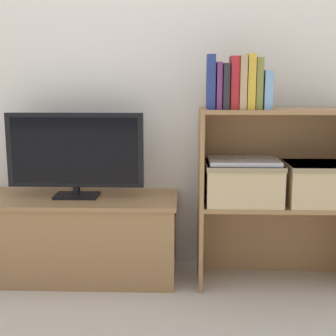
{
  "coord_description": "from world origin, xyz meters",
  "views": [
    {
      "loc": [
        0.08,
        -2.12,
        1.01
      ],
      "look_at": [
        0.0,
        0.16,
        0.59
      ],
      "focal_mm": 50.0,
      "sensor_mm": 36.0,
      "label": 1
    }
  ],
  "objects_px": {
    "tv_stand": "(78,236)",
    "storage_basket_left": "(243,181)",
    "storage_basket_right": "(323,182)",
    "tv": "(75,152)",
    "book_olive": "(258,84)",
    "book_charcoal": "(225,86)",
    "book_skyblue": "(266,90)",
    "book_navy": "(211,82)",
    "book_plum": "(219,86)",
    "book_mustard": "(250,82)",
    "laptop": "(243,161)",
    "book_tan": "(242,83)",
    "book_crimson": "(234,83)"
  },
  "relations": [
    {
      "from": "tv_stand",
      "to": "storage_basket_left",
      "type": "height_order",
      "value": "storage_basket_left"
    },
    {
      "from": "storage_basket_right",
      "to": "tv",
      "type": "bearing_deg",
      "value": 177.23
    },
    {
      "from": "tv_stand",
      "to": "book_olive",
      "type": "height_order",
      "value": "book_olive"
    },
    {
      "from": "tv",
      "to": "storage_basket_left",
      "type": "xyz_separation_m",
      "value": [
        0.84,
        -0.06,
        -0.13
      ]
    },
    {
      "from": "book_charcoal",
      "to": "book_olive",
      "type": "bearing_deg",
      "value": 0.0
    },
    {
      "from": "tv_stand",
      "to": "book_skyblue",
      "type": "distance_m",
      "value": 1.21
    },
    {
      "from": "book_navy",
      "to": "book_olive",
      "type": "relative_size",
      "value": 1.06
    },
    {
      "from": "book_plum",
      "to": "tv_stand",
      "type": "bearing_deg",
      "value": 172.08
    },
    {
      "from": "book_charcoal",
      "to": "book_mustard",
      "type": "bearing_deg",
      "value": 0.0
    },
    {
      "from": "book_olive",
      "to": "tv",
      "type": "bearing_deg",
      "value": 173.78
    },
    {
      "from": "tv",
      "to": "book_olive",
      "type": "height_order",
      "value": "book_olive"
    },
    {
      "from": "book_mustard",
      "to": "book_olive",
      "type": "height_order",
      "value": "book_mustard"
    },
    {
      "from": "book_skyblue",
      "to": "laptop",
      "type": "height_order",
      "value": "book_skyblue"
    },
    {
      "from": "book_skyblue",
      "to": "storage_basket_left",
      "type": "bearing_deg",
      "value": 157.82
    },
    {
      "from": "tv_stand",
      "to": "book_plum",
      "type": "height_order",
      "value": "book_plum"
    },
    {
      "from": "book_charcoal",
      "to": "storage_basket_right",
      "type": "xyz_separation_m",
      "value": [
        0.49,
        0.04,
        -0.46
      ]
    },
    {
      "from": "book_plum",
      "to": "book_mustard",
      "type": "height_order",
      "value": "book_mustard"
    },
    {
      "from": "book_plum",
      "to": "storage_basket_right",
      "type": "bearing_deg",
      "value": 4.11
    },
    {
      "from": "book_navy",
      "to": "book_mustard",
      "type": "distance_m",
      "value": 0.18
    },
    {
      "from": "laptop",
      "to": "tv_stand",
      "type": "bearing_deg",
      "value": 175.83
    },
    {
      "from": "book_tan",
      "to": "storage_basket_right",
      "type": "relative_size",
      "value": 0.66
    },
    {
      "from": "tv_stand",
      "to": "storage_basket_right",
      "type": "bearing_deg",
      "value": -2.84
    },
    {
      "from": "storage_basket_left",
      "to": "book_tan",
      "type": "bearing_deg",
      "value": -121.75
    },
    {
      "from": "book_mustard",
      "to": "storage_basket_right",
      "type": "xyz_separation_m",
      "value": [
        0.38,
        0.04,
        -0.48
      ]
    },
    {
      "from": "book_olive",
      "to": "book_skyblue",
      "type": "xyz_separation_m",
      "value": [
        0.04,
        0.0,
        -0.03
      ]
    },
    {
      "from": "storage_basket_left",
      "to": "storage_basket_right",
      "type": "xyz_separation_m",
      "value": [
        0.39,
        0.0,
        0.0
      ]
    },
    {
      "from": "book_skyblue",
      "to": "storage_basket_right",
      "type": "bearing_deg",
      "value": 7.13
    },
    {
      "from": "laptop",
      "to": "book_navy",
      "type": "bearing_deg",
      "value": -167.36
    },
    {
      "from": "tv",
      "to": "storage_basket_right",
      "type": "distance_m",
      "value": 1.24
    },
    {
      "from": "book_olive",
      "to": "storage_basket_right",
      "type": "distance_m",
      "value": 0.58
    },
    {
      "from": "book_tan",
      "to": "book_mustard",
      "type": "relative_size",
      "value": 0.97
    },
    {
      "from": "storage_basket_right",
      "to": "book_crimson",
      "type": "bearing_deg",
      "value": -175.25
    },
    {
      "from": "book_tan",
      "to": "book_olive",
      "type": "relative_size",
      "value": 1.03
    },
    {
      "from": "book_crimson",
      "to": "book_skyblue",
      "type": "height_order",
      "value": "book_crimson"
    },
    {
      "from": "book_navy",
      "to": "book_charcoal",
      "type": "xyz_separation_m",
      "value": [
        0.07,
        0.0,
        -0.02
      ]
    },
    {
      "from": "tv_stand",
      "to": "storage_basket_right",
      "type": "relative_size",
      "value": 2.79
    },
    {
      "from": "book_tan",
      "to": "tv",
      "type": "bearing_deg",
      "value": 173.21
    },
    {
      "from": "book_navy",
      "to": "book_olive",
      "type": "bearing_deg",
      "value": 0.0
    },
    {
      "from": "tv_stand",
      "to": "book_charcoal",
      "type": "bearing_deg",
      "value": -7.59
    },
    {
      "from": "tv_stand",
      "to": "book_navy",
      "type": "height_order",
      "value": "book_navy"
    },
    {
      "from": "book_navy",
      "to": "laptop",
      "type": "xyz_separation_m",
      "value": [
        0.17,
        0.04,
        -0.38
      ]
    },
    {
      "from": "book_tan",
      "to": "book_olive",
      "type": "height_order",
      "value": "book_tan"
    },
    {
      "from": "book_olive",
      "to": "storage_basket_right",
      "type": "xyz_separation_m",
      "value": [
        0.34,
        0.04,
        -0.47
      ]
    },
    {
      "from": "tv",
      "to": "laptop",
      "type": "bearing_deg",
      "value": -4.06
    },
    {
      "from": "book_olive",
      "to": "book_charcoal",
      "type": "bearing_deg",
      "value": 180.0
    },
    {
      "from": "tv_stand",
      "to": "book_charcoal",
      "type": "distance_m",
      "value": 1.08
    },
    {
      "from": "tv",
      "to": "book_mustard",
      "type": "bearing_deg",
      "value": -6.49
    },
    {
      "from": "book_charcoal",
      "to": "tv",
      "type": "bearing_deg",
      "value": 172.53
    },
    {
      "from": "book_plum",
      "to": "laptop",
      "type": "relative_size",
      "value": 0.64
    },
    {
      "from": "tv_stand",
      "to": "book_skyblue",
      "type": "relative_size",
      "value": 5.81
    }
  ]
}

